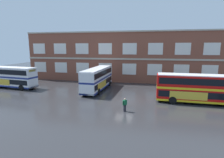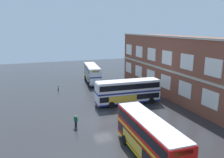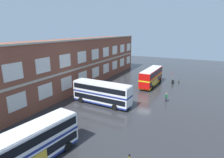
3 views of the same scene
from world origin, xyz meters
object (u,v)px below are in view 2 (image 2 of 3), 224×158
(double_decker_middle, at_px, (128,91))
(safety_bollard_east, at_px, (58,88))
(double_decker_far, at_px, (149,138))
(waiting_passenger, at_px, (76,121))
(double_decker_near, at_px, (92,73))

(double_decker_middle, bearing_deg, safety_bollard_east, -140.59)
(double_decker_far, height_order, waiting_passenger, double_decker_far)
(double_decker_near, xyz_separation_m, waiting_passenger, (23.66, -8.69, -1.22))
(double_decker_far, relative_size, safety_bollard_east, 11.66)
(waiting_passenger, distance_m, safety_bollard_east, 18.79)
(double_decker_far, bearing_deg, double_decker_middle, 163.09)
(safety_bollard_east, bearing_deg, double_decker_middle, 39.41)
(double_decker_far, xyz_separation_m, safety_bollard_east, (-28.31, -5.33, -1.66))
(double_decker_middle, relative_size, waiting_passenger, 6.54)
(double_decker_middle, xyz_separation_m, double_decker_far, (15.93, -4.84, 0.00))
(double_decker_near, bearing_deg, double_decker_far, -5.63)
(waiting_passenger, xyz_separation_m, safety_bollard_east, (-18.78, 0.09, -0.44))
(double_decker_near, bearing_deg, waiting_passenger, -20.17)
(double_decker_middle, relative_size, safety_bollard_east, 11.69)
(double_decker_far, distance_m, safety_bollard_east, 28.86)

